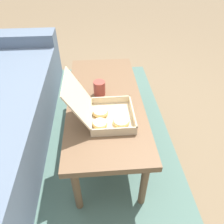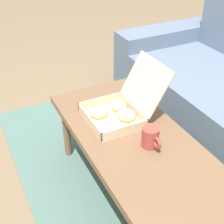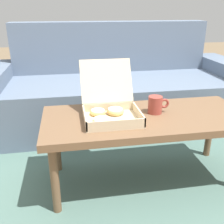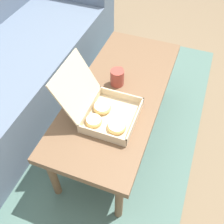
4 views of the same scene
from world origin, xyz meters
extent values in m
plane|color=#756047|center=(0.00, 0.00, 0.00)|extent=(12.00, 12.00, 0.00)
cube|color=#4C6B60|center=(0.00, 0.30, 0.01)|extent=(2.43, 1.88, 0.01)
cube|color=slate|center=(-1.04, 0.78, 0.27)|extent=(0.24, 0.87, 0.54)
cube|color=brown|center=(0.00, -0.11, 0.42)|extent=(1.18, 0.51, 0.04)
cylinder|color=brown|center=(-0.53, -0.30, 0.20)|extent=(0.04, 0.04, 0.40)
cylinder|color=brown|center=(-0.53, 0.09, 0.20)|extent=(0.04, 0.04, 0.40)
cube|color=beige|center=(-0.21, -0.14, 0.44)|extent=(0.30, 0.26, 0.01)
cube|color=beige|center=(-0.21, -0.27, 0.47)|extent=(0.30, 0.01, 0.05)
cube|color=beige|center=(-0.21, -0.01, 0.47)|extent=(0.30, 0.01, 0.05)
cube|color=beige|center=(-0.36, -0.14, 0.47)|extent=(0.01, 0.26, 0.05)
cube|color=beige|center=(-0.06, -0.14, 0.47)|extent=(0.01, 0.26, 0.05)
cube|color=beige|center=(-0.21, 0.05, 0.61)|extent=(0.30, 0.13, 0.23)
torus|color=#E0B266|center=(-0.27, -0.19, 0.46)|extent=(0.10, 0.10, 0.03)
cylinder|color=white|center=(-0.27, -0.19, 0.47)|extent=(0.09, 0.09, 0.01)
torus|color=#E0B266|center=(-0.28, -0.06, 0.46)|extent=(0.09, 0.09, 0.03)
cylinder|color=white|center=(-0.28, -0.06, 0.47)|extent=(0.08, 0.08, 0.01)
torus|color=#E0B266|center=(-0.18, -0.07, 0.46)|extent=(0.10, 0.10, 0.03)
cylinder|color=white|center=(-0.18, -0.07, 0.47)|extent=(0.08, 0.08, 0.01)
cylinder|color=#993D33|center=(0.06, -0.07, 0.49)|extent=(0.08, 0.08, 0.10)
torus|color=#993D33|center=(0.11, -0.07, 0.49)|extent=(0.06, 0.01, 0.06)
camera|label=1|loc=(-1.21, -0.06, 1.33)|focal=35.00mm
camera|label=2|loc=(0.99, -0.74, 1.39)|focal=50.00mm
camera|label=3|loc=(-0.43, -1.42, 1.02)|focal=42.00mm
camera|label=4|loc=(-1.05, -0.45, 1.52)|focal=42.00mm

